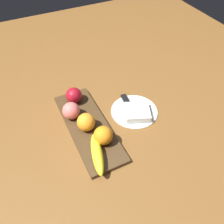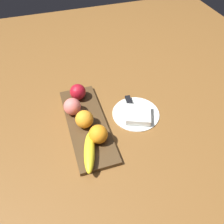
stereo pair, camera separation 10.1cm
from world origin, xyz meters
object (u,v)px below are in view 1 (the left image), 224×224
(orange_near_banana, at_px, (103,135))
(folded_napkin, at_px, (137,112))
(banana, at_px, (97,154))
(peach, at_px, (71,111))
(fruit_tray, at_px, (88,127))
(knife, at_px, (128,103))
(dinner_plate, at_px, (134,111))
(apple, at_px, (74,95))
(orange_near_apple, at_px, (86,122))

(orange_near_banana, distance_m, folded_napkin, 0.22)
(banana, relative_size, folded_napkin, 1.74)
(peach, bearing_deg, orange_near_banana, 20.33)
(fruit_tray, height_order, knife, knife)
(dinner_plate, xyz_separation_m, folded_napkin, (0.03, 0.00, 0.02))
(apple, bearing_deg, orange_near_banana, 5.13)
(fruit_tray, xyz_separation_m, peach, (-0.08, -0.04, 0.05))
(orange_near_banana, bearing_deg, folded_napkin, 111.15)
(orange_near_banana, bearing_deg, banana, -42.08)
(orange_near_apple, bearing_deg, fruit_tray, 143.04)
(fruit_tray, relative_size, knife, 2.53)
(orange_near_banana, xyz_separation_m, peach, (-0.18, -0.07, -0.00))
(peach, xyz_separation_m, knife, (0.03, 0.26, -0.04))
(dinner_plate, bearing_deg, orange_near_apple, -86.70)
(folded_napkin, bearing_deg, orange_near_apple, -93.12)
(fruit_tray, relative_size, peach, 6.11)
(orange_near_banana, bearing_deg, apple, -174.87)
(dinner_plate, xyz_separation_m, knife, (-0.05, -0.01, 0.01))
(orange_near_banana, height_order, peach, same)
(orange_near_apple, xyz_separation_m, knife, (-0.06, 0.23, -0.04))
(peach, distance_m, knife, 0.26)
(folded_napkin, bearing_deg, banana, -62.02)
(banana, height_order, orange_near_apple, orange_near_apple)
(fruit_tray, relative_size, dinner_plate, 2.17)
(orange_near_apple, height_order, folded_napkin, orange_near_apple)
(peach, bearing_deg, fruit_tray, 29.53)
(orange_near_apple, relative_size, dinner_plate, 0.36)
(banana, xyz_separation_m, dinner_plate, (-0.16, 0.25, -0.03))
(fruit_tray, distance_m, peach, 0.10)
(orange_near_banana, bearing_deg, orange_near_apple, -159.51)
(apple, height_order, knife, apple)
(fruit_tray, xyz_separation_m, knife, (-0.05, 0.22, 0.00))
(apple, relative_size, folded_napkin, 0.69)
(fruit_tray, relative_size, apple, 6.26)
(banana, relative_size, knife, 1.02)
(banana, bearing_deg, orange_near_banana, 152.63)
(banana, bearing_deg, knife, 145.19)
(fruit_tray, height_order, folded_napkin, folded_napkin)
(banana, distance_m, knife, 0.32)
(orange_near_apple, height_order, orange_near_banana, same)
(orange_near_apple, relative_size, peach, 1.01)
(dinner_plate, bearing_deg, fruit_tray, -90.00)
(apple, xyz_separation_m, peach, (0.09, -0.04, 0.00))
(fruit_tray, height_order, orange_near_apple, orange_near_apple)
(peach, bearing_deg, knife, 83.56)
(apple, distance_m, orange_near_banana, 0.27)
(apple, bearing_deg, knife, 61.66)
(apple, distance_m, banana, 0.33)
(peach, xyz_separation_m, folded_napkin, (0.10, 0.27, -0.03))
(apple, bearing_deg, dinner_plate, 54.04)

